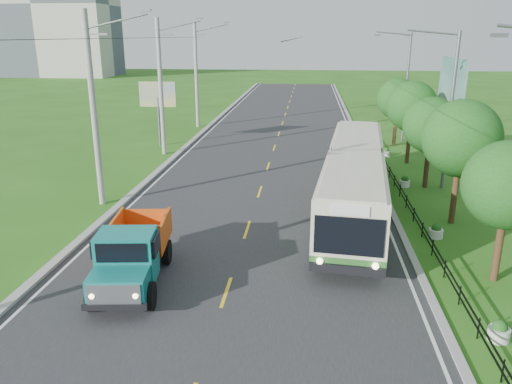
% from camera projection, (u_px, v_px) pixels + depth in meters
% --- Properties ---
extents(ground, '(240.00, 240.00, 0.00)m').
position_uv_depth(ground, '(226.00, 292.00, 17.76)').
color(ground, '#295C15').
rests_on(ground, ground).
extents(road, '(14.00, 120.00, 0.02)m').
position_uv_depth(road, '(270.00, 159.00, 36.73)').
color(road, '#28282B').
rests_on(road, ground).
extents(curb_left, '(0.40, 120.00, 0.15)m').
position_uv_depth(curb_left, '(175.00, 156.00, 37.44)').
color(curb_left, '#9E9E99').
rests_on(curb_left, ground).
extents(curb_right, '(0.30, 120.00, 0.10)m').
position_uv_depth(curb_right, '(369.00, 161.00, 35.99)').
color(curb_right, '#9E9E99').
rests_on(curb_right, ground).
extents(edge_line_left, '(0.12, 120.00, 0.00)m').
position_uv_depth(edge_line_left, '(182.00, 157.00, 37.40)').
color(edge_line_left, silver).
rests_on(edge_line_left, road).
extents(edge_line_right, '(0.12, 120.00, 0.00)m').
position_uv_depth(edge_line_right, '(362.00, 162.00, 36.05)').
color(edge_line_right, silver).
rests_on(edge_line_right, road).
extents(centre_dash, '(0.12, 2.20, 0.00)m').
position_uv_depth(centre_dash, '(226.00, 292.00, 17.76)').
color(centre_dash, yellow).
rests_on(centre_dash, road).
extents(railing_right, '(0.04, 40.00, 0.60)m').
position_uv_depth(railing_right, '(394.00, 182.00, 30.14)').
color(railing_right, black).
rests_on(railing_right, ground).
extents(pole_near, '(3.51, 0.32, 10.00)m').
position_uv_depth(pole_near, '(94.00, 110.00, 25.60)').
color(pole_near, gray).
rests_on(pole_near, ground).
extents(pole_mid, '(3.51, 0.32, 10.00)m').
position_uv_depth(pole_mid, '(161.00, 87.00, 36.99)').
color(pole_mid, gray).
rests_on(pole_mid, ground).
extents(pole_far, '(3.51, 0.32, 10.00)m').
position_uv_depth(pole_far, '(197.00, 75.00, 48.37)').
color(pole_far, gray).
rests_on(pole_far, ground).
extents(tree_second, '(3.18, 3.26, 5.30)m').
position_uv_depth(tree_second, '(508.00, 189.00, 17.74)').
color(tree_second, '#382314').
rests_on(tree_second, ground).
extents(tree_third, '(3.60, 3.62, 6.00)m').
position_uv_depth(tree_third, '(461.00, 142.00, 23.29)').
color(tree_third, '#382314').
rests_on(tree_third, ground).
extents(tree_fourth, '(3.24, 3.31, 5.40)m').
position_uv_depth(tree_fourth, '(431.00, 128.00, 29.10)').
color(tree_fourth, '#382314').
rests_on(tree_fourth, ground).
extents(tree_fifth, '(3.48, 3.52, 5.80)m').
position_uv_depth(tree_fifth, '(412.00, 109.00, 34.71)').
color(tree_fifth, '#382314').
rests_on(tree_fifth, ground).
extents(tree_back, '(3.30, 3.36, 5.50)m').
position_uv_depth(tree_back, '(398.00, 101.00, 40.46)').
color(tree_back, '#382314').
rests_on(tree_back, ground).
extents(streetlight_mid, '(3.02, 0.20, 9.07)m').
position_uv_depth(streetlight_mid, '(448.00, 106.00, 28.49)').
color(streetlight_mid, slate).
rests_on(streetlight_mid, ground).
extents(streetlight_far, '(3.02, 0.20, 9.07)m').
position_uv_depth(streetlight_far, '(405.00, 83.00, 41.77)').
color(streetlight_far, slate).
rests_on(streetlight_far, ground).
extents(planter_front, '(0.64, 0.64, 0.67)m').
position_uv_depth(planter_front, '(499.00, 332.00, 14.91)').
color(planter_front, silver).
rests_on(planter_front, ground).
extents(planter_near, '(0.64, 0.64, 0.67)m').
position_uv_depth(planter_near, '(436.00, 232.00, 22.50)').
color(planter_near, silver).
rests_on(planter_near, ground).
extents(planter_mid, '(0.64, 0.64, 0.67)m').
position_uv_depth(planter_mid, '(405.00, 182.00, 30.08)').
color(planter_mid, silver).
rests_on(planter_mid, ground).
extents(planter_far, '(0.64, 0.64, 0.67)m').
position_uv_depth(planter_far, '(386.00, 153.00, 37.67)').
color(planter_far, silver).
rests_on(planter_far, ground).
extents(billboard_left, '(3.00, 0.20, 5.20)m').
position_uv_depth(billboard_left, '(158.00, 98.00, 40.32)').
color(billboard_left, slate).
rests_on(billboard_left, ground).
extents(billboard_right, '(0.24, 6.00, 7.30)m').
position_uv_depth(billboard_right, '(451.00, 88.00, 33.88)').
color(billboard_right, slate).
rests_on(billboard_right, ground).
extents(apartment_near, '(28.00, 14.00, 30.00)m').
position_uv_depth(apartment_near, '(47.00, 5.00, 108.93)').
color(apartment_near, '#B7B2A3').
rests_on(apartment_near, ground).
extents(apartment_far, '(24.00, 14.00, 26.00)m').
position_uv_depth(apartment_far, '(7.00, 19.00, 135.77)').
color(apartment_far, '#B7B2A3').
rests_on(apartment_far, ground).
extents(bus, '(4.45, 17.07, 3.26)m').
position_uv_depth(bus, '(355.00, 175.00, 25.31)').
color(bus, '#2E6327').
rests_on(bus, ground).
extents(dump_truck, '(2.72, 5.70, 2.31)m').
position_uv_depth(dump_truck, '(132.00, 250.00, 18.07)').
color(dump_truck, '#147A75').
rests_on(dump_truck, ground).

